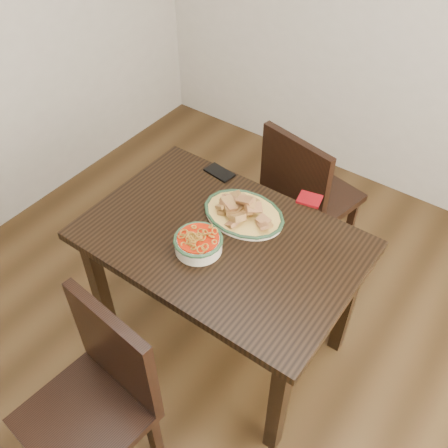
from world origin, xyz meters
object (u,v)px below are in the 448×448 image
Objects in this scene: chair_far at (304,193)px; fish_plate at (244,208)px; chair_near at (99,393)px; noodle_bowl at (198,242)px; dining_table at (221,254)px; smartphone at (219,173)px.

chair_far is 0.63m from fish_plate.
chair_near is 4.39× the size of noodle_bowl.
noodle_bowl is at bearing 95.63° from chair_near.
fish_plate reaches higher than dining_table.
fish_plate is (-0.02, -0.56, 0.30)m from chair_far.
dining_table is 0.44m from smartphone.
smartphone is at bearing 145.97° from fish_plate.
chair_near is 0.93m from fish_plate.
noodle_bowl reaches higher than dining_table.
chair_far is at bearing 85.98° from noodle_bowl.
smartphone is at bearing 127.28° from dining_table.
dining_table is 0.19m from noodle_bowl.
chair_near reaches higher than noodle_bowl.
dining_table is at bearing -45.24° from smartphone.
dining_table is 3.15× the size of fish_plate.
chair_far is 6.31× the size of smartphone.
fish_plate is 0.27m from noodle_bowl.
dining_table is 0.73m from chair_far.
chair_far is (0.02, 0.72, -0.15)m from dining_table.
fish_plate is 2.59× the size of smartphone.
chair_near is 0.68m from noodle_bowl.
fish_plate is (0.04, 0.89, 0.30)m from chair_near.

